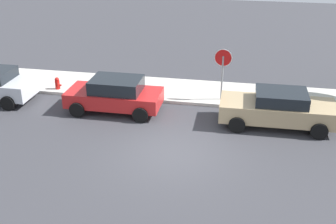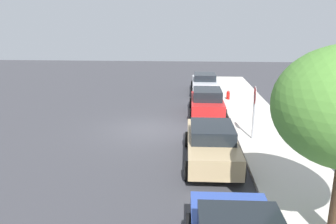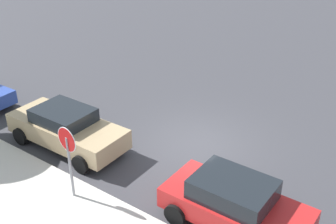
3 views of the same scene
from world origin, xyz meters
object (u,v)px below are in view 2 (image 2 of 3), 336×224
(stop_sign, at_px, (254,104))
(parked_car_red, at_px, (207,101))
(parked_car_tan, at_px, (211,143))
(fire_hydrant, at_px, (228,96))
(parked_car_silver, at_px, (204,83))

(stop_sign, height_order, parked_car_red, stop_sign)
(parked_car_tan, bearing_deg, parked_car_red, 178.75)
(fire_hydrant, bearing_deg, stop_sign, 1.60)
(parked_car_silver, distance_m, fire_hydrant, 3.05)
(parked_car_silver, height_order, fire_hydrant, parked_car_silver)
(stop_sign, relative_size, parked_car_silver, 0.56)
(stop_sign, height_order, fire_hydrant, stop_sign)
(parked_car_silver, bearing_deg, stop_sign, 9.22)
(parked_car_red, distance_m, parked_car_silver, 5.98)
(fire_hydrant, bearing_deg, parked_car_silver, -151.03)
(parked_car_red, bearing_deg, parked_car_tan, -1.25)
(parked_car_tan, height_order, parked_car_silver, parked_car_tan)
(stop_sign, relative_size, parked_car_tan, 0.55)
(parked_car_tan, height_order, fire_hydrant, parked_car_tan)
(parked_car_silver, bearing_deg, parked_car_tan, -1.09)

